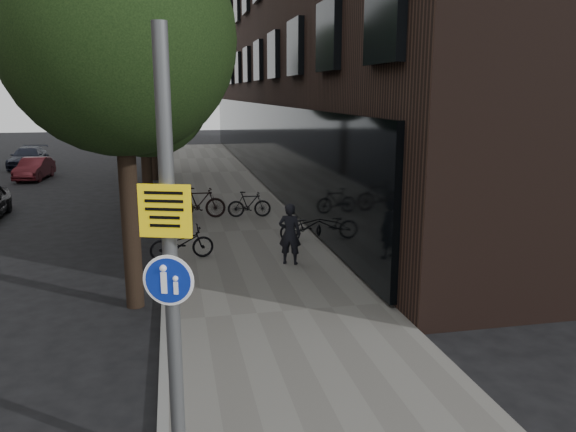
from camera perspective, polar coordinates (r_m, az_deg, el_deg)
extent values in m
plane|color=black|center=(8.22, 2.37, -19.13)|extent=(120.00, 120.00, 0.00)
cube|color=#62605B|center=(17.43, -4.82, -1.69)|extent=(4.50, 60.00, 0.12)
cube|color=slate|center=(17.32, -12.24, -2.01)|extent=(0.15, 60.00, 0.13)
cylinder|color=black|center=(11.64, -15.65, -1.46)|extent=(0.36, 0.36, 3.20)
sphere|color=black|center=(11.36, -16.79, 16.97)|extent=(4.40, 4.40, 4.40)
sphere|color=black|center=(12.10, -14.24, 12.06)|extent=(2.64, 2.64, 2.64)
cylinder|color=black|center=(19.99, -14.13, 4.30)|extent=(0.36, 0.36, 3.20)
sphere|color=black|center=(19.83, -14.71, 14.93)|extent=(5.00, 5.00, 5.00)
sphere|color=black|center=(20.59, -13.31, 12.11)|extent=(3.00, 3.00, 3.00)
cylinder|color=black|center=(28.93, -13.47, 6.74)|extent=(0.36, 0.36, 3.20)
sphere|color=black|center=(28.82, -13.85, 14.08)|extent=(5.00, 5.00, 5.00)
sphere|color=black|center=(29.59, -12.91, 12.13)|extent=(3.00, 3.00, 3.00)
cylinder|color=#595B5E|center=(6.18, -11.87, -4.24)|extent=(0.16, 0.16, 4.88)
cube|color=yellow|center=(6.05, -12.10, 0.68)|extent=(0.54, 0.21, 0.56)
cylinder|color=navy|center=(6.25, -11.78, -6.14)|extent=(0.48, 0.17, 0.50)
cylinder|color=white|center=(6.25, -11.78, -6.14)|extent=(0.54, 0.19, 0.56)
imported|color=black|center=(13.86, 0.18, -1.82)|extent=(0.66, 0.56, 1.54)
imported|color=black|center=(16.15, 1.99, -1.00)|extent=(1.68, 0.69, 0.86)
imported|color=black|center=(19.24, -3.96, 1.21)|extent=(1.51, 0.56, 0.89)
imported|color=black|center=(14.60, -10.74, -2.69)|extent=(1.69, 0.79, 0.85)
imported|color=black|center=(19.25, -9.00, 1.35)|extent=(1.79, 0.62, 1.06)
imported|color=#57191F|center=(31.15, -24.37, 4.41)|extent=(1.48, 3.40, 1.09)
imported|color=black|center=(35.99, -24.87, 5.40)|extent=(1.70, 4.17, 1.21)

